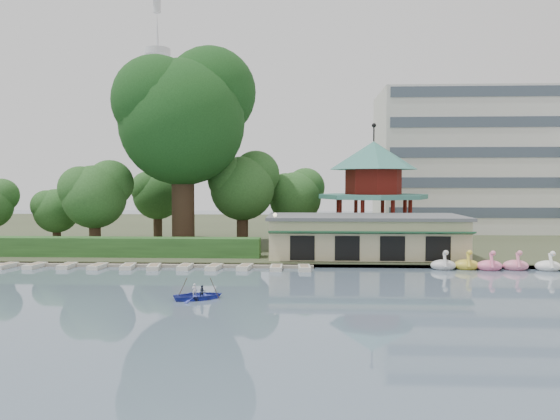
# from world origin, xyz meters

# --- Properties ---
(ground_plane) EXTENTS (220.00, 220.00, 0.00)m
(ground_plane) POSITION_xyz_m (0.00, 0.00, 0.00)
(ground_plane) COLOR slate
(ground_plane) RESTS_ON ground
(shore) EXTENTS (220.00, 70.00, 0.40)m
(shore) POSITION_xyz_m (0.00, 52.00, 0.20)
(shore) COLOR #424930
(shore) RESTS_ON ground
(embankment) EXTENTS (220.00, 0.60, 0.30)m
(embankment) POSITION_xyz_m (0.00, 17.30, 0.15)
(embankment) COLOR gray
(embankment) RESTS_ON ground
(dock) EXTENTS (34.00, 1.60, 0.24)m
(dock) POSITION_xyz_m (-12.00, 17.20, 0.12)
(dock) COLOR gray
(dock) RESTS_ON ground
(boathouse) EXTENTS (18.60, 9.39, 3.90)m
(boathouse) POSITION_xyz_m (10.00, 21.97, 2.37)
(boathouse) COLOR beige
(boathouse) RESTS_ON shore
(pavilion) EXTENTS (12.40, 12.40, 13.50)m
(pavilion) POSITION_xyz_m (12.00, 32.00, 7.48)
(pavilion) COLOR beige
(pavilion) RESTS_ON shore
(office_building) EXTENTS (38.00, 18.00, 20.00)m
(office_building) POSITION_xyz_m (32.67, 49.00, 9.73)
(office_building) COLOR silver
(office_building) RESTS_ON shore
(broadcast_tower) EXTENTS (8.00, 8.00, 96.00)m
(broadcast_tower) POSITION_xyz_m (-42.00, 140.00, 33.98)
(broadcast_tower) COLOR silver
(broadcast_tower) RESTS_ON ground
(hedge) EXTENTS (30.00, 2.00, 1.80)m
(hedge) POSITION_xyz_m (-15.00, 20.50, 1.30)
(hedge) COLOR #2D5D26
(hedge) RESTS_ON shore
(lamp_post) EXTENTS (0.36, 0.36, 4.28)m
(lamp_post) POSITION_xyz_m (1.50, 19.00, 3.34)
(lamp_post) COLOR black
(lamp_post) RESTS_ON shore
(big_tree) EXTENTS (14.87, 13.86, 22.05)m
(big_tree) POSITION_xyz_m (-8.82, 28.22, 15.01)
(big_tree) COLOR #3A281C
(big_tree) RESTS_ON shore
(small_trees) EXTENTS (39.23, 16.67, 10.75)m
(small_trees) POSITION_xyz_m (-10.73, 31.58, 6.29)
(small_trees) COLOR #3A281C
(small_trees) RESTS_ON shore
(swan_boats) EXTENTS (15.87, 2.14, 1.92)m
(swan_boats) POSITION_xyz_m (22.61, 16.51, 0.40)
(swan_boats) COLOR silver
(swan_boats) RESTS_ON ground
(moored_rowboats) EXTENTS (32.33, 2.73, 0.36)m
(moored_rowboats) POSITION_xyz_m (-11.33, 15.76, 0.18)
(moored_rowboats) COLOR silver
(moored_rowboats) RESTS_ON ground
(rowboat_with_passengers) EXTENTS (5.24, 4.56, 2.01)m
(rowboat_with_passengers) POSITION_xyz_m (-2.59, 3.85, 0.45)
(rowboat_with_passengers) COLOR #3642B8
(rowboat_with_passengers) RESTS_ON ground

